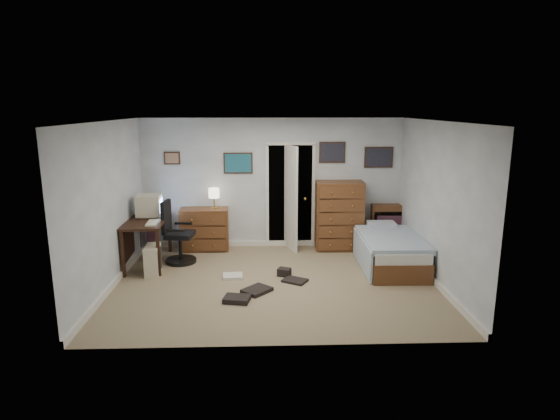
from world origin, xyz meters
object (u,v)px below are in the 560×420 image
(tall_dresser, at_px, (339,216))
(bed, at_px, (389,250))
(computer_desk, at_px, (141,229))
(office_chair, at_px, (177,239))
(low_dresser, at_px, (205,229))

(tall_dresser, xyz_separation_m, bed, (0.71, -1.05, -0.37))
(tall_dresser, bearing_deg, computer_desk, -165.81)
(office_chair, relative_size, bed, 0.59)
(low_dresser, height_order, tall_dresser, tall_dresser)
(computer_desk, bearing_deg, tall_dresser, 8.74)
(office_chair, height_order, low_dresser, office_chair)
(low_dresser, relative_size, bed, 0.48)
(office_chair, distance_m, low_dresser, 0.85)
(computer_desk, distance_m, bed, 4.30)
(computer_desk, bearing_deg, office_chair, 0.95)
(tall_dresser, bearing_deg, low_dresser, -178.43)
(office_chair, height_order, tall_dresser, tall_dresser)
(office_chair, bearing_deg, low_dresser, 68.36)
(office_chair, distance_m, bed, 3.71)
(bed, bearing_deg, tall_dresser, 125.22)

